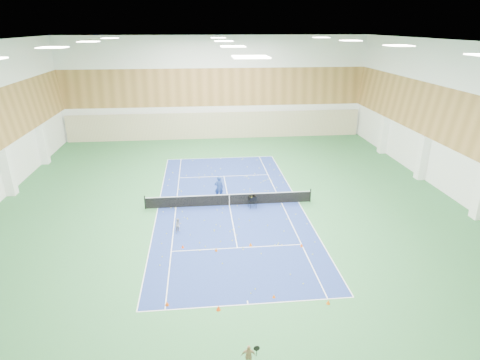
% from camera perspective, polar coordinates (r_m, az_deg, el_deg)
% --- Properties ---
extents(ground, '(40.00, 40.00, 0.00)m').
position_cam_1_polar(ground, '(31.17, -1.52, -3.62)').
color(ground, '#2D6B3A').
rests_on(ground, ground).
extents(room_shell, '(36.00, 40.00, 12.00)m').
position_cam_1_polar(room_shell, '(29.16, -1.63, 7.14)').
color(room_shell, white).
rests_on(room_shell, ground).
extents(wood_cladding, '(36.00, 40.00, 8.00)m').
position_cam_1_polar(wood_cladding, '(28.74, -1.68, 11.01)').
color(wood_cladding, '#A1733B').
rests_on(wood_cladding, room_shell).
extents(ceiling_light_grid, '(21.40, 25.40, 0.06)m').
position_cam_1_polar(ceiling_light_grid, '(28.30, -1.77, 18.84)').
color(ceiling_light_grid, white).
rests_on(ceiling_light_grid, room_shell).
extents(court_surface, '(10.97, 23.77, 0.01)m').
position_cam_1_polar(court_surface, '(31.17, -1.52, -3.61)').
color(court_surface, navy).
rests_on(court_surface, ground).
extents(tennis_balls_scatter, '(10.57, 22.77, 0.07)m').
position_cam_1_polar(tennis_balls_scatter, '(31.15, -1.52, -3.54)').
color(tennis_balls_scatter, yellow).
rests_on(tennis_balls_scatter, ground).
extents(tennis_net, '(12.80, 0.10, 1.10)m').
position_cam_1_polar(tennis_net, '(30.94, -1.53, -2.70)').
color(tennis_net, black).
rests_on(tennis_net, ground).
extents(back_curtain, '(35.40, 0.16, 3.20)m').
position_cam_1_polar(back_curtain, '(49.36, -3.36, 7.74)').
color(back_curtain, '#C6B793').
rests_on(back_curtain, ground).
extents(coach, '(0.74, 0.52, 1.92)m').
position_cam_1_polar(coach, '(32.00, -3.01, -1.08)').
color(coach, navy).
rests_on(coach, ground).
extents(child_court, '(0.60, 0.60, 0.98)m').
position_cam_1_polar(child_court, '(27.46, -8.75, -6.36)').
color(child_court, '#92939A').
rests_on(child_court, ground).
extents(child_apron, '(0.64, 0.31, 1.06)m').
position_cam_1_polar(child_apron, '(17.79, 1.20, -23.74)').
color(child_apron, '#A2865C').
rests_on(child_apron, ground).
extents(ball_cart, '(0.67, 0.67, 0.98)m').
position_cam_1_polar(ball_cart, '(30.59, 1.76, -3.12)').
color(ball_cart, black).
rests_on(ball_cart, ground).
extents(cone_svc_a, '(0.19, 0.19, 0.20)m').
position_cam_1_polar(cone_svc_a, '(25.74, -8.14, -9.33)').
color(cone_svc_a, '#FF4A0D').
rests_on(cone_svc_a, ground).
extents(cone_svc_b, '(0.20, 0.20, 0.22)m').
position_cam_1_polar(cone_svc_b, '(25.19, -3.42, -9.85)').
color(cone_svc_b, '#D75C0B').
rests_on(cone_svc_b, ground).
extents(cone_svc_c, '(0.22, 0.22, 0.24)m').
position_cam_1_polar(cone_svc_c, '(25.68, 1.52, -9.13)').
color(cone_svc_c, '#D75E0B').
rests_on(cone_svc_c, ground).
extents(cone_svc_d, '(0.20, 0.20, 0.22)m').
position_cam_1_polar(cone_svc_d, '(25.92, 8.76, -9.13)').
color(cone_svc_d, '#FF580D').
rests_on(cone_svc_d, ground).
extents(cone_base_a, '(0.22, 0.22, 0.24)m').
position_cam_1_polar(cone_base_a, '(21.23, -10.35, -16.88)').
color(cone_base_a, '#D7460B').
rests_on(cone_base_a, ground).
extents(cone_base_b, '(0.23, 0.23, 0.25)m').
position_cam_1_polar(cone_base_b, '(20.66, -3.09, -17.71)').
color(cone_base_b, '#FF430D').
rests_on(cone_base_b, ground).
extents(cone_base_c, '(0.18, 0.18, 0.20)m').
position_cam_1_polar(cone_base_c, '(21.48, 4.85, -16.12)').
color(cone_base_c, orange).
rests_on(cone_base_c, ground).
extents(cone_base_d, '(0.20, 0.20, 0.22)m').
position_cam_1_polar(cone_base_d, '(21.47, 12.45, -16.58)').
color(cone_base_d, orange).
rests_on(cone_base_d, ground).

